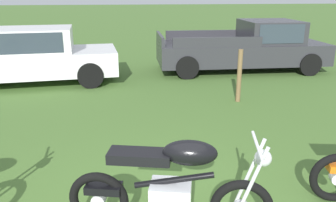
{
  "coord_description": "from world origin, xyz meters",
  "views": [
    {
      "loc": [
        -0.37,
        -2.69,
        2.33
      ],
      "look_at": [
        0.25,
        2.19,
        0.75
      ],
      "focal_mm": 36.85,
      "sensor_mm": 36.0,
      "label": 1
    }
  ],
  "objects_px": {
    "motorcycle_black": "(171,188)",
    "fence_post_wooden": "(239,76)",
    "pickup_truck_charcoal": "(249,46)",
    "car_white": "(29,53)"
  },
  "relations": [
    {
      "from": "pickup_truck_charcoal",
      "to": "fence_post_wooden",
      "type": "height_order",
      "value": "pickup_truck_charcoal"
    },
    {
      "from": "car_white",
      "to": "pickup_truck_charcoal",
      "type": "relative_size",
      "value": 0.89
    },
    {
      "from": "car_white",
      "to": "fence_post_wooden",
      "type": "bearing_deg",
      "value": -30.06
    },
    {
      "from": "car_white",
      "to": "pickup_truck_charcoal",
      "type": "bearing_deg",
      "value": 1.53
    },
    {
      "from": "motorcycle_black",
      "to": "pickup_truck_charcoal",
      "type": "height_order",
      "value": "pickup_truck_charcoal"
    },
    {
      "from": "pickup_truck_charcoal",
      "to": "fence_post_wooden",
      "type": "xyz_separation_m",
      "value": [
        -1.29,
        -2.98,
        -0.18
      ]
    },
    {
      "from": "motorcycle_black",
      "to": "fence_post_wooden",
      "type": "distance_m",
      "value": 4.55
    },
    {
      "from": "motorcycle_black",
      "to": "fence_post_wooden",
      "type": "bearing_deg",
      "value": 76.53
    },
    {
      "from": "pickup_truck_charcoal",
      "to": "fence_post_wooden",
      "type": "distance_m",
      "value": 3.26
    },
    {
      "from": "motorcycle_black",
      "to": "car_white",
      "type": "distance_m",
      "value": 6.89
    }
  ]
}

